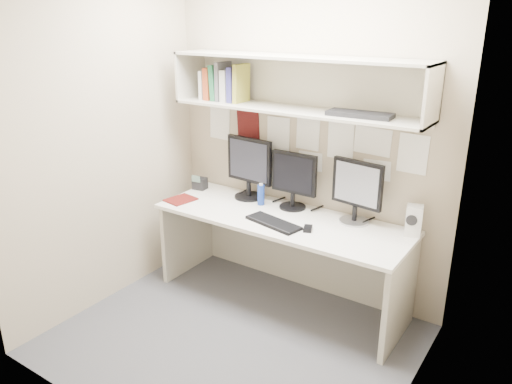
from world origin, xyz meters
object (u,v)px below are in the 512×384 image
Objects in this scene: monitor_center at (294,178)px; desk_phone at (200,183)px; maroon_notebook at (181,200)px; speaker at (414,221)px; desk at (281,259)px; monitor_left at (249,166)px; keyboard at (273,223)px; monitor_right at (357,189)px.

desk_phone is at bearing -174.85° from monitor_center.
speaker is at bearing 21.87° from maroon_notebook.
monitor_left is at bearing 154.21° from desk.
desk is 3.88× the size of monitor_left.
speaker is at bearing -4.88° from desk_phone.
keyboard is at bearing -24.95° from desk_phone.
maroon_notebook is at bearing -155.24° from monitor_center.
monitor_left is 0.54m from desk_phone.
monitor_center is 0.98m from speaker.
desk_phone is (-0.94, 0.15, 0.42)m from desk.
desk_phone is (-0.05, 0.31, 0.05)m from maroon_notebook.
monitor_right is 1.47m from maroon_notebook.
monitor_left is at bearing 51.35° from maroon_notebook.
monitor_right reaches higher than speaker.
monitor_left is (-0.45, 0.22, 0.64)m from desk.
monitor_right is (0.96, 0.00, -0.02)m from monitor_left.
monitor_center is 0.94m from desk_phone.
maroon_notebook is (-1.83, -0.39, -0.10)m from speaker.
monitor_center is 1.95× the size of maroon_notebook.
monitor_center is 0.96× the size of monitor_right.
maroon_notebook is (-1.39, -0.38, -0.25)m from monitor_right.
monitor_right is 1.46m from desk_phone.
desk is at bearing 20.35° from maroon_notebook.
monitor_right reaches higher than keyboard.
maroon_notebook is 0.32m from desk_phone.
desk is 4.22× the size of monitor_right.
keyboard is at bearing -81.78° from monitor_center.
keyboard is 2.03× the size of speaker.
monitor_left is 3.80× the size of desk_phone.
monitor_center is at bearing 96.58° from desk.
keyboard is at bearing -170.55° from speaker.
monitor_right is (0.51, 0.22, 0.62)m from desk.
keyboard is 0.91m from maroon_notebook.
desk_phone is (-0.96, 0.31, 0.04)m from keyboard.
monitor_right is at bearing -4.40° from desk_phone.
monitor_center is 0.53m from monitor_right.
maroon_notebook is at bearing -167.29° from keyboard.
speaker reaches higher than desk.
keyboard is (0.02, -0.16, 0.37)m from desk.
desk is at bearing -16.18° from desk_phone.
keyboard reaches higher than maroon_notebook.
monitor_left is 0.43m from monitor_center.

